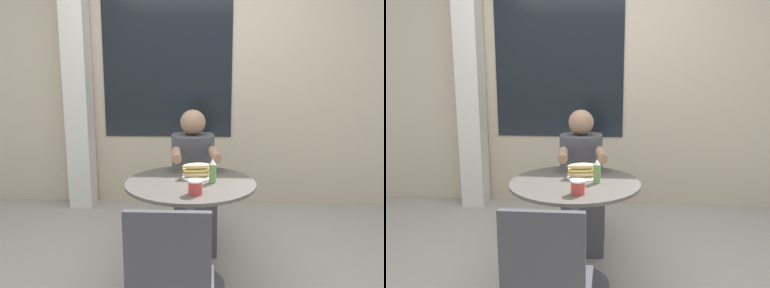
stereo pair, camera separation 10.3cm
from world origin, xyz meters
The scene contains 10 objects.
ground_plane centered at (0.00, 0.00, 0.00)m, with size 8.00×8.00×0.00m, color gray.
storefront_wall centered at (0.00, 1.68, 1.40)m, with size 8.00×0.09×2.80m.
lattice_pillar centered at (-1.22, 1.50, 1.20)m, with size 0.23×0.23×2.40m.
cafe_table centered at (0.00, 0.00, 0.54)m, with size 0.83×0.83×0.72m.
diner_chair centered at (-0.02, 0.95, 0.52)m, with size 0.42×0.42×0.87m.
seated_diner centered at (-0.01, 0.60, 0.48)m, with size 0.39×0.63×1.11m.
empty_chair_across centered at (-0.05, -0.83, 0.52)m, with size 0.38×0.38×0.87m.
sandwich_on_plate centered at (0.04, 0.09, 0.76)m, with size 0.20×0.20×0.10m.
drink_cup centered at (0.04, -0.25, 0.76)m, with size 0.09×0.09×0.08m.
condiment_bottle centered at (0.14, -0.02, 0.79)m, with size 0.05×0.05×0.15m.
Camera 1 is at (0.11, -2.28, 1.40)m, focal length 35.00 mm.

